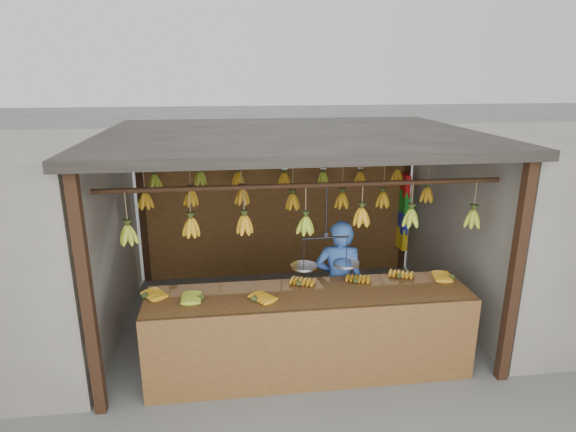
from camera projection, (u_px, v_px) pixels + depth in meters
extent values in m
plane|color=#5B5B57|center=(291.00, 319.00, 6.19)|extent=(80.00, 80.00, 0.00)
cube|color=black|center=(87.00, 300.00, 4.19)|extent=(0.10, 0.10, 2.30)
cube|color=black|center=(515.00, 276.00, 4.68)|extent=(0.10, 0.10, 2.30)
cube|color=black|center=(142.00, 207.00, 7.04)|extent=(0.10, 0.10, 2.30)
cube|color=black|center=(405.00, 198.00, 7.53)|extent=(0.10, 0.10, 2.30)
cube|color=black|center=(291.00, 136.00, 5.51)|extent=(4.30, 3.30, 0.10)
cylinder|color=black|center=(305.00, 185.00, 4.66)|extent=(4.00, 0.05, 0.05)
cylinder|color=black|center=(291.00, 166.00, 5.61)|extent=(4.00, 0.05, 0.05)
cylinder|color=black|center=(281.00, 152.00, 6.56)|extent=(4.00, 0.05, 0.05)
cube|color=brown|center=(278.00, 219.00, 7.36)|extent=(4.00, 0.06, 1.80)
cube|color=slate|center=(563.00, 223.00, 6.30)|extent=(3.00, 3.00, 2.30)
cube|color=brown|center=(310.00, 296.00, 4.90)|extent=(3.31, 0.73, 0.08)
cube|color=brown|center=(315.00, 351.00, 4.67)|extent=(3.31, 0.04, 0.90)
cube|color=black|center=(153.00, 364.00, 4.54)|extent=(0.07, 0.07, 0.82)
cube|color=black|center=(464.00, 341.00, 4.92)|extent=(0.07, 0.07, 0.82)
cube|color=black|center=(161.00, 330.00, 5.14)|extent=(0.07, 0.07, 0.82)
cube|color=black|center=(437.00, 312.00, 5.53)|extent=(0.07, 0.07, 0.82)
ellipsoid|color=#C28314|center=(146.00, 297.00, 4.73)|extent=(0.30, 0.29, 0.06)
ellipsoid|color=#92A523|center=(201.00, 297.00, 4.73)|extent=(0.24, 0.18, 0.06)
ellipsoid|color=#C28314|center=(256.00, 301.00, 4.66)|extent=(0.30, 0.29, 0.06)
ellipsoid|color=#C28314|center=(300.00, 285.00, 5.01)|extent=(0.26, 0.29, 0.06)
ellipsoid|color=#C28314|center=(357.00, 282.00, 5.08)|extent=(0.26, 0.29, 0.06)
ellipsoid|color=#C28314|center=(400.00, 277.00, 5.19)|extent=(0.26, 0.29, 0.06)
ellipsoid|color=#C28314|center=(451.00, 277.00, 5.19)|extent=(0.27, 0.23, 0.06)
ellipsoid|color=#92A523|center=(129.00, 235.00, 4.53)|extent=(0.16, 0.16, 0.28)
ellipsoid|color=#C28314|center=(191.00, 227.00, 4.66)|extent=(0.16, 0.16, 0.28)
ellipsoid|color=#C28314|center=(245.00, 225.00, 4.72)|extent=(0.16, 0.16, 0.28)
ellipsoid|color=#92A523|center=(305.00, 225.00, 4.77)|extent=(0.16, 0.16, 0.28)
ellipsoid|color=#C28314|center=(361.00, 217.00, 4.82)|extent=(0.16, 0.16, 0.28)
ellipsoid|color=#92A523|center=(411.00, 218.00, 4.89)|extent=(0.16, 0.16, 0.28)
ellipsoid|color=#92A523|center=(473.00, 219.00, 4.96)|extent=(0.16, 0.16, 0.28)
ellipsoid|color=#C28314|center=(146.00, 201.00, 5.47)|extent=(0.16, 0.16, 0.28)
ellipsoid|color=#C28314|center=(191.00, 198.00, 5.56)|extent=(0.16, 0.16, 0.28)
ellipsoid|color=#C28314|center=(242.00, 197.00, 5.64)|extent=(0.16, 0.16, 0.28)
ellipsoid|color=#C28314|center=(293.00, 202.00, 5.76)|extent=(0.16, 0.16, 0.28)
ellipsoid|color=#C28314|center=(342.00, 201.00, 5.80)|extent=(0.16, 0.16, 0.28)
ellipsoid|color=#C28314|center=(383.00, 200.00, 5.84)|extent=(0.16, 0.16, 0.28)
ellipsoid|color=#C28314|center=(427.00, 195.00, 5.94)|extent=(0.16, 0.16, 0.28)
ellipsoid|color=#92A523|center=(155.00, 182.00, 6.46)|extent=(0.16, 0.16, 0.28)
ellipsoid|color=#92A523|center=(200.00, 178.00, 6.49)|extent=(0.16, 0.16, 0.28)
ellipsoid|color=#C28314|center=(238.00, 179.00, 6.64)|extent=(0.16, 0.16, 0.28)
ellipsoid|color=#C28314|center=(284.00, 180.00, 6.69)|extent=(0.16, 0.16, 0.28)
ellipsoid|color=#92A523|center=(323.00, 179.00, 6.79)|extent=(0.16, 0.16, 0.28)
ellipsoid|color=#C28314|center=(360.00, 178.00, 6.84)|extent=(0.16, 0.16, 0.28)
ellipsoid|color=#C28314|center=(397.00, 176.00, 6.85)|extent=(0.16, 0.16, 0.28)
cylinder|color=black|center=(326.00, 212.00, 4.77)|extent=(0.02, 0.02, 0.55)
cylinder|color=black|center=(326.00, 238.00, 4.85)|extent=(0.49, 0.04, 0.02)
cylinder|color=silver|center=(304.00, 267.00, 4.90)|extent=(0.26, 0.26, 0.02)
cylinder|color=silver|center=(346.00, 264.00, 4.97)|extent=(0.26, 0.26, 0.02)
imported|color=#3359A5|center=(339.00, 283.00, 5.46)|extent=(0.61, 0.47, 1.50)
cube|color=red|center=(406.00, 185.00, 7.31)|extent=(0.08, 0.26, 0.34)
cube|color=#199926|center=(404.00, 202.00, 7.38)|extent=(0.08, 0.26, 0.34)
cube|color=#1426BF|center=(403.00, 222.00, 7.48)|extent=(0.08, 0.26, 0.34)
cube|color=yellow|center=(402.00, 238.00, 7.55)|extent=(0.08, 0.26, 0.34)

